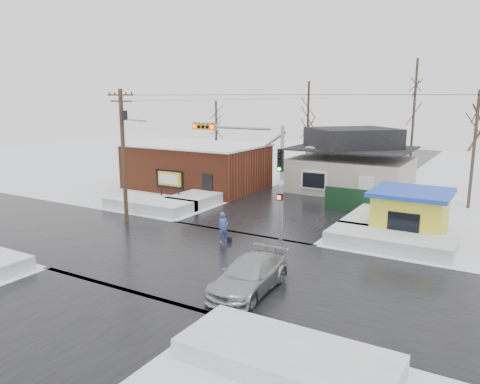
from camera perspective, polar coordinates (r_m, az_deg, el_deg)
The scene contains 22 objects.
ground at distance 25.81m, azimuth -6.11°, elevation -7.77°, with size 120.00×120.00×0.00m, color white.
road_ns at distance 25.81m, azimuth -6.11°, elevation -7.75°, with size 10.00×120.00×0.02m, color black.
road_ew at distance 25.81m, azimuth -6.11°, elevation -7.75°, with size 120.00×10.00×0.02m, color black.
snowbank_nw at distance 36.40m, azimuth -10.99°, elevation -1.50°, with size 7.00×3.00×0.80m, color white.
snowbank_ne at distance 28.27m, azimuth 17.77°, elevation -5.68°, with size 7.00×3.00×0.80m, color white.
snowbank_se at distance 15.96m, azimuth 5.69°, elevation -19.37°, with size 7.00×3.00×0.70m, color white.
snowbank_nside_w at distance 39.04m, azimuth -3.93°, elevation -0.41°, with size 3.00×8.00×0.80m, color white.
snowbank_nside_e at distance 33.40m, azimuth 16.36°, elevation -2.95°, with size 3.00×8.00×0.80m, color white.
traffic_signal at distance 25.85m, azimuth 1.95°, elevation 2.72°, with size 6.05×0.68×7.00m.
utility_pole at distance 32.37m, azimuth -13.97°, elevation 5.22°, with size 3.15×0.44×9.00m.
brick_building at distance 44.23m, azimuth -5.33°, elevation 3.20°, with size 12.20×8.20×4.12m.
marquee_sign at distance 37.96m, azimuth -8.60°, elevation 1.47°, with size 2.20×0.21×2.55m.
house at distance 43.75m, azimuth 13.44°, elevation 3.55°, with size 10.40×8.40×5.76m.
kiosk at distance 30.74m, azimuth 20.05°, elevation -2.39°, with size 4.60×4.60×2.88m.
fence at distance 35.29m, azimuth 16.42°, elevation -1.35°, with size 8.00×0.12×1.80m, color black.
tree_far_left at distance 49.14m, azimuth 8.34°, elevation 10.85°, with size 3.00×3.00×10.00m.
tree_far_mid at distance 48.26m, azimuth 20.64°, elevation 12.12°, with size 3.00×3.00×12.00m.
tree_far_right at distance 39.59m, azimuth 26.96°, elevation 8.40°, with size 3.00×3.00×9.00m.
tree_far_west at distance 52.09m, azimuth -2.94°, elevation 9.25°, with size 3.00×3.00×8.00m.
pedestrian at distance 27.69m, azimuth -2.04°, elevation -4.37°, with size 0.66×0.44×1.82m, color #3B5BA7.
car at distance 21.01m, azimuth 1.13°, elevation -10.14°, with size 2.12×5.20×1.51m, color #A4A8AB.
shopping_bag at distance 27.80m, azimuth -1.31°, elevation -5.88°, with size 0.28×0.12×0.35m, color black.
Camera 1 is at (14.60, -19.48, 8.57)m, focal length 35.00 mm.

